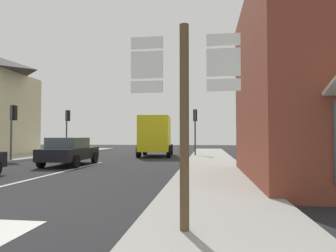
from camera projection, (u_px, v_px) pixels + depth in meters
The scene contains 9 objects.
ground_plane at pixel (88, 166), 15.47m from camera, with size 80.00×80.00×0.00m, color #232326.
sidewalk_right at pixel (213, 170), 12.65m from camera, with size 2.87×44.00×0.14m, color #9E9B96.
lane_centre_stripe at pixel (47, 175), 11.51m from camera, with size 0.16×12.00×0.01m, color silver.
sedan_far at pixel (70, 151), 15.58m from camera, with size 2.10×4.27×1.47m.
delivery_truck at pixel (156, 135), 22.92m from camera, with size 2.78×5.14×3.05m.
route_sign_post at pixel (184, 110), 4.40m from camera, with size 1.66×0.14×3.20m.
traffic_light_far_right at pixel (195, 122), 22.57m from camera, with size 0.30×0.49×3.62m.
traffic_light_far_left at pixel (67, 122), 24.57m from camera, with size 0.30×0.49×3.73m.
traffic_light_near_left at pixel (13, 120), 17.65m from camera, with size 0.30×0.49×3.41m.
Camera 1 is at (6.18, -4.86, 1.51)m, focal length 31.51 mm.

